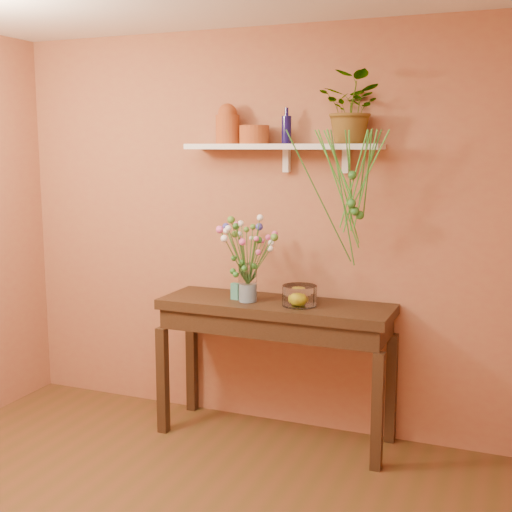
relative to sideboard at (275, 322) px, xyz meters
name	(u,v)px	position (x,y,z in m)	size (l,w,h in m)	color
room	(113,289)	(-0.06, -1.74, 0.56)	(4.04, 4.04, 2.70)	#59331A
sideboard	(275,322)	(0.00, 0.00, 0.00)	(1.52, 0.49, 0.92)	#382617
wall_shelf	(284,147)	(0.00, 0.14, 1.13)	(1.30, 0.24, 0.19)	white
terracotta_jug	(228,125)	(-0.40, 0.15, 1.27)	(0.16, 0.16, 0.26)	#9D4A1B
terracotta_pot	(254,135)	(-0.20, 0.12, 1.21)	(0.19, 0.19, 0.12)	#9D4A1B
blue_bottle	(286,129)	(0.01, 0.16, 1.24)	(0.07, 0.07, 0.23)	#130D44
spider_plant	(353,108)	(0.45, 0.14, 1.36)	(0.39, 0.34, 0.43)	#2D6E25
plant_fronds	(351,190)	(0.49, -0.03, 0.87)	(0.59, 0.39, 0.83)	#2D6E25
glass_vase	(248,286)	(-0.17, -0.06, 0.24)	(0.12, 0.12, 0.25)	white
bouquet	(246,241)	(-0.18, -0.07, 0.53)	(0.45, 0.45, 0.46)	#386B28
glass_bowl	(299,296)	(0.18, -0.05, 0.19)	(0.22, 0.22, 0.13)	white
lemon	(298,299)	(0.17, -0.06, 0.18)	(0.09, 0.09, 0.09)	yellow
carton	(236,291)	(-0.27, -0.03, 0.19)	(0.05, 0.04, 0.11)	#29687B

